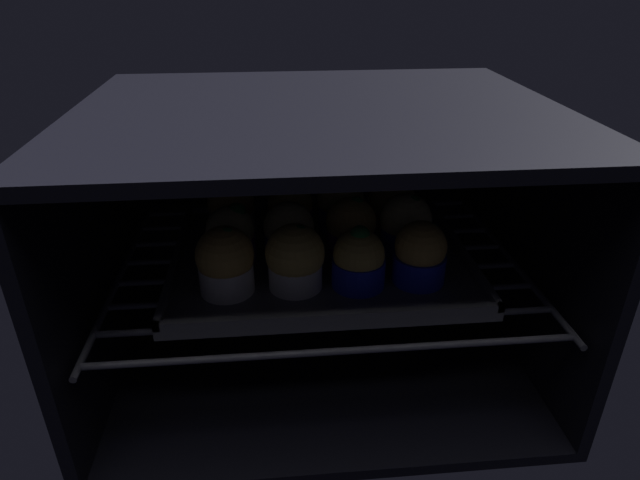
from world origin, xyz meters
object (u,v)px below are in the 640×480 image
muffin_row2_col1 (290,209)px  muffin_row0_col3 (420,254)px  baking_tray (320,257)px  muffin_row1_col2 (351,228)px  muffin_row0_col0 (225,262)px  muffin_row2_col3 (391,204)px  muffin_row2_col2 (341,204)px  muffin_row1_col0 (231,236)px  muffin_row1_col3 (405,225)px  muffin_row0_col1 (295,259)px  muffin_row2_col0 (232,209)px  muffin_row1_col1 (289,232)px  muffin_row0_col2 (359,260)px

muffin_row2_col1 → muffin_row0_col3: bearing=-45.4°
baking_tray → muffin_row1_col2: muffin_row1_col2 is taller
muffin_row0_col0 → muffin_row2_col3: (23.61, 16.24, -0.53)cm
muffin_row0_col0 → muffin_row2_col2: bearing=45.2°
muffin_row1_col0 → muffin_row0_col3: bearing=-17.8°
muffin_row1_col3 → muffin_row1_col0: bearing=-178.4°
muffin_row2_col1 → muffin_row2_col3: size_ratio=1.03×
muffin_row2_col2 → muffin_row2_col3: (7.70, 0.22, -0.42)cm
muffin_row0_col1 → muffin_row2_col3: 22.17cm
muffin_row1_col0 → muffin_row2_col0: muffin_row2_col0 is taller
muffin_row1_col0 → muffin_row1_col1: muffin_row1_col0 is taller
muffin_row2_col2 → muffin_row0_col0: bearing=-134.8°
muffin_row1_col0 → muffin_row2_col1: muffin_row1_col0 is taller
muffin_row1_col1 → muffin_row2_col3: muffin_row1_col1 is taller
muffin_row1_col1 → muffin_row2_col0: muffin_row2_col0 is taller
baking_tray → muffin_row2_col0: muffin_row2_col0 is taller
muffin_row2_col0 → muffin_row2_col3: (23.71, 0.58, -0.47)cm
muffin_row1_col2 → baking_tray: bearing=-177.4°
muffin_row0_col1 → muffin_row1_col3: (15.54, 8.17, -0.05)cm
muffin_row0_col2 → muffin_row1_col1: muffin_row0_col2 is taller
muffin_row0_col1 → muffin_row0_col3: 15.44cm
muffin_row1_col3 → muffin_row0_col1: bearing=-152.3°
muffin_row0_col0 → muffin_row1_col1: size_ratio=1.09×
muffin_row0_col1 → muffin_row2_col1: 15.56cm
muffin_row2_col1 → baking_tray: bearing=-64.3°
muffin_row0_col0 → muffin_row1_col3: 25.30cm
muffin_row0_col0 → muffin_row1_col0: muffin_row0_col0 is taller
baking_tray → muffin_row1_col1: size_ratio=5.04×
muffin_row1_col0 → muffin_row2_col3: size_ratio=1.06×
baking_tray → muffin_row1_col1: bearing=-177.7°
muffin_row1_col1 → muffin_row2_col1: bearing=86.3°
muffin_row1_col3 → muffin_row2_col2: same height
muffin_row0_col3 → muffin_row2_col1: muffin_row0_col3 is taller
muffin_row1_col1 → muffin_row2_col0: size_ratio=0.94×
muffin_row1_col0 → muffin_row1_col3: 23.69cm
muffin_row2_col2 → muffin_row1_col2: bearing=-86.8°
muffin_row0_col2 → muffin_row2_col1: bearing=115.7°
muffin_row1_col0 → muffin_row0_col2: bearing=-26.3°
muffin_row0_col0 → muffin_row2_col2: size_ratio=1.03×
muffin_row1_col3 → muffin_row1_col1: bearing=-178.4°
muffin_row1_col0 → muffin_row1_col1: (7.70, 0.20, 0.03)cm
muffin_row0_col0 → muffin_row1_col2: size_ratio=1.03×
muffin_row2_col3 → muffin_row2_col0: bearing=-178.6°
muffin_row0_col0 → muffin_row1_col1: muffin_row0_col0 is taller
muffin_row0_col0 → baking_tray: bearing=33.7°
baking_tray → muffin_row0_col3: muffin_row0_col3 is taller
muffin_row1_col1 → baking_tray: bearing=2.3°
baking_tray → muffin_row1_col0: muffin_row1_col0 is taller
baking_tray → muffin_row0_col0: (-12.10, -8.06, 4.53)cm
muffin_row0_col2 → muffin_row2_col3: size_ratio=1.06×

